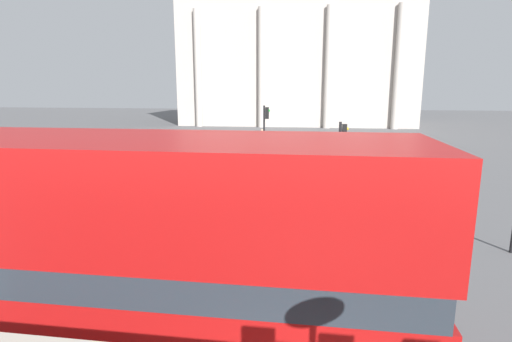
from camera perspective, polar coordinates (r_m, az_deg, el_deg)
name	(u,v)px	position (r m, az deg, el deg)	size (l,w,h in m)	color
double_decker_bus	(79,251)	(7.17, -24.00, -10.35)	(10.88, 2.74, 4.19)	black
plaza_building_left	(297,60)	(60.02, 5.91, 15.53)	(32.30, 15.14, 18.20)	#BCB2A8
traffic_light_mid	(341,149)	(17.90, 12.08, 3.03)	(0.42, 0.24, 3.52)	black
traffic_light_far	(265,128)	(24.48, 1.34, 6.12)	(0.42, 0.24, 3.95)	black
car_black	(276,168)	(21.77, 2.87, 0.45)	(4.20, 1.93, 1.35)	black
pedestrian_grey	(241,158)	(23.34, -2.16, 1.88)	(0.32, 0.32, 1.69)	#282B33
pedestrian_white	(446,168)	(22.92, 25.47, 0.45)	(0.32, 0.32, 1.61)	#282B33
pedestrian_blue	(262,139)	(31.87, 0.86, 4.65)	(0.32, 0.32, 1.82)	#282B33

